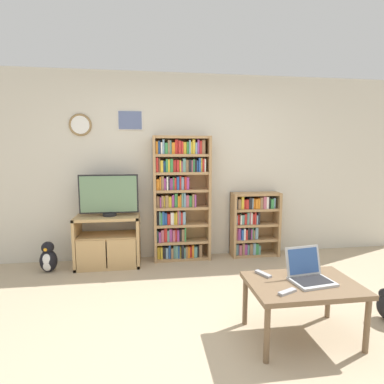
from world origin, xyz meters
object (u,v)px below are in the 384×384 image
penguin_figurine (48,258)px  bookshelf_short (252,224)px  coffee_table (303,289)px  remote_far_from_laptop (263,274)px  laptop (308,273)px  television (109,195)px  tv_stand (108,241)px  bookshelf_tall (179,198)px  remote_near_laptop (287,292)px

penguin_figurine → bookshelf_short: bearing=5.1°
coffee_table → remote_far_from_laptop: bearing=144.8°
laptop → television: bearing=126.9°
bookshelf_short → penguin_figurine: (-2.78, -0.25, -0.30)m
tv_stand → penguin_figurine: (-0.73, -0.12, -0.16)m
television → bookshelf_tall: bookshelf_tall is taller
television → penguin_figurine: (-0.76, -0.12, -0.78)m
tv_stand → laptop: laptop is taller
coffee_table → remote_near_laptop: 0.27m
remote_far_from_laptop → remote_near_laptop: bearing=-106.7°
remote_far_from_laptop → bookshelf_short: bearing=47.7°
remote_far_from_laptop → penguin_figurine: remote_far_from_laptop is taller
laptop → remote_near_laptop: laptop is taller
television → bookshelf_tall: size_ratio=0.44×
bookshelf_tall → remote_far_from_laptop: bookshelf_tall is taller
television → remote_far_from_laptop: bearing=-48.3°
television → bookshelf_tall: 0.95m
television → laptop: size_ratio=2.14×
bookshelf_tall → remote_near_laptop: 2.25m
bookshelf_short → laptop: bookshelf_short is taller
tv_stand → coffee_table: bearing=-46.0°
laptop → penguin_figurine: bearing=138.7°
television → remote_far_from_laptop: (1.48, -1.66, -0.47)m
tv_stand → bookshelf_tall: (0.97, 0.13, 0.54)m
tv_stand → bookshelf_tall: bearing=7.7°
bookshelf_short → coffee_table: size_ratio=1.07×
coffee_table → laptop: 0.14m
bookshelf_short → penguin_figurine: bearing=-174.9°
coffee_table → laptop: size_ratio=2.48×
remote_far_from_laptop → coffee_table: bearing=-61.0°
tv_stand → bookshelf_tall: 1.12m
bookshelf_tall → tv_stand: bearing=-172.3°
bookshelf_short → remote_far_from_laptop: size_ratio=5.73×
laptop → bookshelf_tall: bearing=106.2°
tv_stand → laptop: size_ratio=2.35×
television → bookshelf_short: bearing=3.6°
penguin_figurine → remote_far_from_laptop: bearing=-34.4°
tv_stand → television: 0.62m
bookshelf_tall → remote_far_from_laptop: 1.91m
coffee_table → penguin_figurine: 3.06m
television → penguin_figurine: television is taller
laptop → remote_far_from_laptop: (-0.33, 0.15, -0.05)m
bookshelf_tall → remote_far_from_laptop: (0.54, -1.79, -0.40)m
bookshelf_tall → remote_near_laptop: bearing=-74.3°
television → remote_near_laptop: television is taller
remote_near_laptop → laptop: bearing=101.2°
bookshelf_tall → penguin_figurine: size_ratio=4.40×
bookshelf_short → coffee_table: 1.99m
television → bookshelf_tall: bearing=7.4°
bookshelf_tall → remote_far_from_laptop: size_ratio=10.63×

